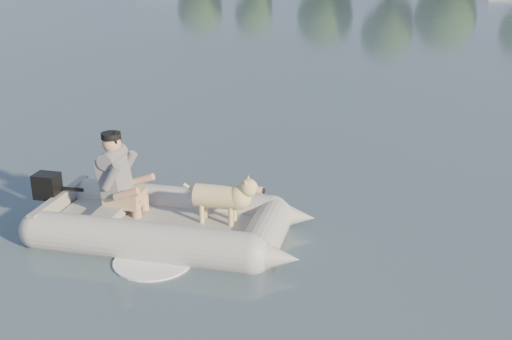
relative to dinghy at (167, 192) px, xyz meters
The scene contains 5 objects.
water 1.20m from the dinghy, 38.55° to the right, with size 160.00×160.00×0.00m, color slate.
dinghy is the anchor object (origin of this frame).
man 0.76m from the dinghy, 169.98° to the right, with size 0.76×0.65×1.13m, color slate, non-canonical shape.
dog 0.68m from the dinghy, 18.83° to the left, with size 0.98×0.35×0.65m, color tan, non-canonical shape.
outboard_motor 1.77m from the dinghy, 165.74° to the right, with size 0.43×0.30×0.82m, color black, non-canonical shape.
Camera 1 is at (3.83, -5.66, 3.84)m, focal length 45.00 mm.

